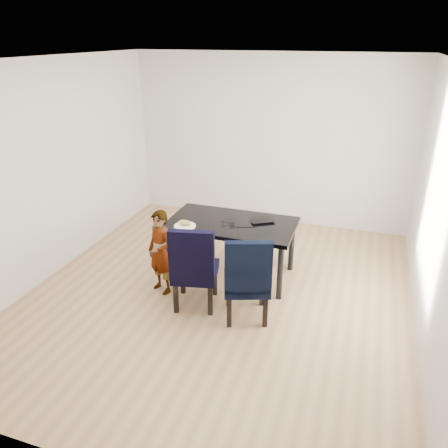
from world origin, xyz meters
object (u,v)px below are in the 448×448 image
(child, at_px, (161,252))
(chair_left, at_px, (195,265))
(dining_table, at_px, (231,249))
(chair_right, at_px, (247,276))
(plate, at_px, (185,226))
(laptop, at_px, (262,220))

(child, bearing_deg, chair_left, 9.36)
(dining_table, distance_m, chair_right, 0.95)
(chair_right, relative_size, plate, 3.80)
(dining_table, relative_size, chair_left, 1.55)
(chair_left, height_order, plate, chair_left)
(plate, bearing_deg, child, -118.00)
(child, distance_m, laptop, 1.34)
(plate, distance_m, laptop, 0.98)
(child, distance_m, plate, 0.45)
(chair_right, height_order, child, child)
(chair_left, xyz_separation_m, chair_right, (0.62, -0.05, -0.01))
(dining_table, relative_size, child, 1.51)
(chair_left, relative_size, laptop, 3.53)
(plate, xyz_separation_m, laptop, (0.86, 0.46, 0.00))
(dining_table, bearing_deg, chair_right, -62.05)
(chair_left, distance_m, chair_right, 0.62)
(chair_right, distance_m, laptop, 1.01)
(chair_left, relative_size, plate, 3.84)
(chair_left, relative_size, child, 0.98)
(chair_right, xyz_separation_m, laptop, (-0.08, 0.98, 0.25))
(dining_table, distance_m, laptop, 0.55)
(chair_right, bearing_deg, laptop, 75.81)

